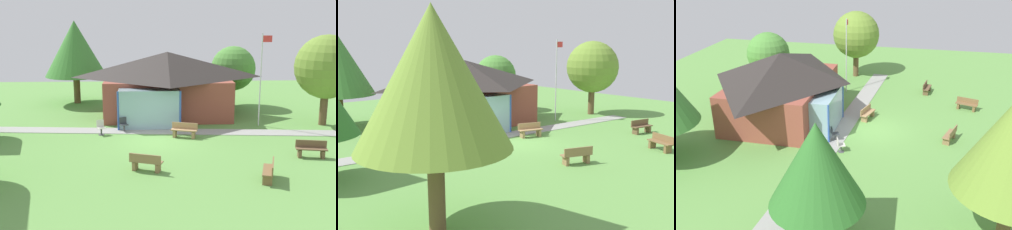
{
  "view_description": "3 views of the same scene",
  "coord_description": "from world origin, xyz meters",
  "views": [
    {
      "loc": [
        -0.29,
        -23.07,
        6.91
      ],
      "look_at": [
        0.74,
        2.22,
        0.95
      ],
      "focal_mm": 45.74,
      "sensor_mm": 36.0,
      "label": 1
    },
    {
      "loc": [
        -14.82,
        -16.48,
        5.65
      ],
      "look_at": [
        0.93,
        2.04,
        1.22
      ],
      "focal_mm": 43.06,
      "sensor_mm": 36.0,
      "label": 2
    },
    {
      "loc": [
        -22.0,
        -3.05,
        10.82
      ],
      "look_at": [
        -0.11,
        1.83,
        0.9
      ],
      "focal_mm": 41.12,
      "sensor_mm": 36.0,
      "label": 3
    }
  ],
  "objects": [
    {
      "name": "tree_behind_pavilion_right",
      "position": [
        6.04,
        9.39,
        2.87
      ],
      "size": [
        3.39,
        3.39,
        4.59
      ],
      "color": "brown",
      "rests_on": "ground_plane"
    },
    {
      "name": "bench_front_center",
      "position": [
        -0.54,
        -4.8,
        0.4
      ],
      "size": [
        1.56,
        0.91,
        0.84
      ],
      "rotation": [
        0.0,
        0.0,
        5.95
      ],
      "color": "olive",
      "rests_on": "ground_plane"
    },
    {
      "name": "tree_west_hedge",
      "position": [
        -10.56,
        0.52,
        3.57
      ],
      "size": [
        3.69,
        3.69,
        5.26
      ],
      "color": "brown",
      "rests_on": "ground_plane"
    },
    {
      "name": "bench_rear_near_path",
      "position": [
        1.61,
        0.59,
        0.4
      ],
      "size": [
        1.56,
        0.85,
        0.84
      ],
      "rotation": [
        0.0,
        0.0,
        2.85
      ],
      "color": "#9E7A51",
      "rests_on": "ground_plane"
    },
    {
      "name": "bench_lawn_far_right",
      "position": [
        7.61,
        -3.19,
        0.4
      ],
      "size": [
        1.55,
        0.7,
        0.84
      ],
      "rotation": [
        0.0,
        0.0,
        2.97
      ],
      "color": "brown",
      "rests_on": "ground_plane"
    },
    {
      "name": "footpath",
      "position": [
        0.0,
        1.9,
        0.01
      ],
      "size": [
        23.09,
        3.16,
        0.03
      ],
      "primitive_type": "cube",
      "rotation": [
        0.0,
        0.0,
        -0.08
      ],
      "color": "#999993",
      "rests_on": "ground_plane"
    },
    {
      "name": "bench_front_right",
      "position": [
        4.72,
        -6.09,
        0.4
      ],
      "size": [
        0.86,
        1.56,
        0.84
      ],
      "rotation": [
        0.0,
        0.0,
        1.27
      ],
      "color": "brown",
      "rests_on": "ground_plane"
    },
    {
      "name": "patio_chair_porch_left",
      "position": [
        -1.95,
        2.01,
        0.42
      ],
      "size": [
        0.58,
        0.58,
        0.86
      ],
      "rotation": [
        0.0,
        0.0,
        3.56
      ],
      "color": "#33383D",
      "rests_on": "ground_plane"
    },
    {
      "name": "pavilion",
      "position": [
        0.8,
        6.15,
        2.31
      ],
      "size": [
        9.4,
        7.43,
        4.43
      ],
      "color": "brown",
      "rests_on": "ground_plane"
    },
    {
      "name": "flagpole",
      "position": [
        6.59,
        3.13,
        3.2
      ],
      "size": [
        0.64,
        0.08,
        5.81
      ],
      "color": "silver",
      "rests_on": "ground_plane"
    },
    {
      "name": "patio_chair_west",
      "position": [
        -3.25,
        1.36,
        0.42
      ],
      "size": [
        0.58,
        0.58,
        0.86
      ],
      "rotation": [
        0.0,
        0.0,
        3.55
      ],
      "color": "beige",
      "rests_on": "ground_plane"
    },
    {
      "name": "ground_plane",
      "position": [
        0.0,
        0.0,
        0.0
      ],
      "size": [
        44.0,
        44.0,
        0.0
      ],
      "primitive_type": "plane",
      "color": "#609947"
    },
    {
      "name": "tree_east_hedge",
      "position": [
        10.72,
        3.15,
        3.71
      ],
      "size": [
        4.0,
        4.0,
        5.73
      ],
      "color": "brown",
      "rests_on": "ground_plane"
    }
  ]
}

